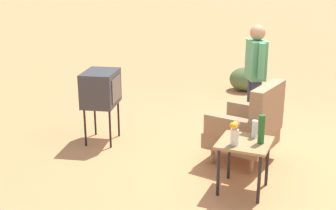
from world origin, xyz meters
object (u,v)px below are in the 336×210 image
(armchair, at_px, (249,126))
(side_table, at_px, (244,149))
(bottle_short_clear, at_px, (255,129))
(flower_vase, at_px, (235,132))
(bottle_wine_green, at_px, (261,129))
(tv_on_stand, at_px, (101,89))
(person_standing, at_px, (255,74))

(armchair, bearing_deg, side_table, 8.64)
(bottle_short_clear, bearing_deg, armchair, -162.84)
(bottle_short_clear, height_order, flower_vase, flower_vase)
(armchair, height_order, flower_vase, armchair)
(bottle_wine_green, bearing_deg, armchair, -158.93)
(tv_on_stand, xyz_separation_m, person_standing, (-1.08, 1.93, 0.16))
(person_standing, height_order, bottle_wine_green, person_standing)
(bottle_wine_green, bearing_deg, side_table, -82.50)
(tv_on_stand, bearing_deg, armchair, 92.05)
(bottle_wine_green, relative_size, bottle_short_clear, 1.60)
(side_table, xyz_separation_m, tv_on_stand, (-0.69, -2.21, 0.28))
(bottle_wine_green, bearing_deg, bottle_short_clear, -144.55)
(armchair, bearing_deg, person_standing, -170.61)
(tv_on_stand, bearing_deg, person_standing, 119.14)
(armchair, distance_m, tv_on_stand, 2.12)
(tv_on_stand, relative_size, bottle_short_clear, 5.15)
(armchair, bearing_deg, bottle_wine_green, 21.07)
(person_standing, relative_size, bottle_wine_green, 5.12)
(bottle_short_clear, bearing_deg, bottle_wine_green, 35.45)
(person_standing, height_order, bottle_short_clear, person_standing)
(armchair, distance_m, person_standing, 1.11)
(bottle_wine_green, height_order, flower_vase, bottle_wine_green)
(bottle_short_clear, bearing_deg, person_standing, -167.65)
(armchair, relative_size, person_standing, 0.65)
(tv_on_stand, xyz_separation_m, flower_vase, (0.82, 2.13, -0.04))
(armchair, xyz_separation_m, person_standing, (-1.00, -0.17, 0.44))
(armchair, distance_m, bottle_wine_green, 0.83)
(armchair, xyz_separation_m, tv_on_stand, (0.08, -2.10, 0.28))
(side_table, height_order, bottle_wine_green, bottle_wine_green)
(person_standing, distance_m, bottle_wine_green, 1.81)
(tv_on_stand, relative_size, flower_vase, 3.89)
(person_standing, bearing_deg, tv_on_stand, -60.86)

